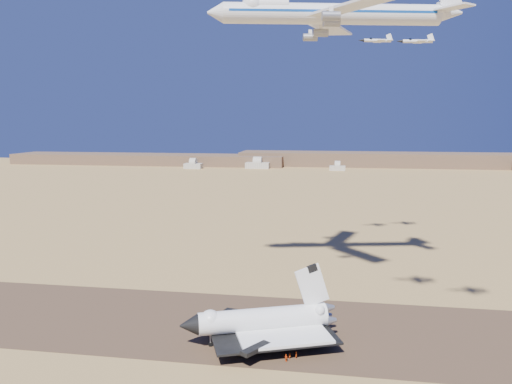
# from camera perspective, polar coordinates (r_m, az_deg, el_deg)

# --- Properties ---
(ground) EXTENTS (1200.00, 1200.00, 0.00)m
(ground) POSITION_cam_1_polar(r_m,az_deg,el_deg) (155.41, -6.24, -14.64)
(ground) COLOR #A48048
(ground) RESTS_ON ground
(runway) EXTENTS (600.00, 50.00, 0.06)m
(runway) POSITION_cam_1_polar(r_m,az_deg,el_deg) (155.40, -6.24, -14.63)
(runway) COLOR brown
(runway) RESTS_ON ground
(ridgeline) EXTENTS (960.00, 90.00, 18.00)m
(ridgeline) POSITION_cam_1_polar(r_m,az_deg,el_deg) (667.82, 11.47, 3.49)
(ridgeline) COLOR brown
(ridgeline) RESTS_ON ground
(hangars) EXTENTS (200.50, 29.50, 30.00)m
(hangars) POSITION_cam_1_polar(r_m,az_deg,el_deg) (627.34, -0.27, 3.11)
(hangars) COLOR beige
(hangars) RESTS_ON ground
(shuttle) EXTENTS (43.76, 36.21, 21.28)m
(shuttle) POSITION_cam_1_polar(r_m,az_deg,el_deg) (140.41, 0.65, -14.63)
(shuttle) COLOR white
(shuttle) RESTS_ON runway
(carrier_747) EXTENTS (82.75, 62.54, 20.56)m
(carrier_747) POSITION_cam_1_polar(r_m,az_deg,el_deg) (170.16, 7.86, 19.53)
(carrier_747) COLOR white
(crew_a) EXTENTS (0.60, 0.76, 1.83)m
(crew_a) POSITION_cam_1_polar(r_m,az_deg,el_deg) (133.85, 4.62, -18.08)
(crew_a) COLOR #F0480E
(crew_a) RESTS_ON runway
(crew_b) EXTENTS (0.56, 0.82, 1.56)m
(crew_b) POSITION_cam_1_polar(r_m,az_deg,el_deg) (133.62, 3.90, -18.19)
(crew_b) COLOR #F0480E
(crew_b) RESTS_ON runway
(crew_c) EXTENTS (1.26, 1.11, 1.93)m
(crew_c) POSITION_cam_1_polar(r_m,az_deg,el_deg) (132.19, 3.46, -18.40)
(crew_c) COLOR #F0480E
(crew_c) RESTS_ON runway
(chase_jet_c) EXTENTS (14.27, 8.24, 3.63)m
(chase_jet_c) POSITION_cam_1_polar(r_m,az_deg,el_deg) (221.31, 13.63, 16.49)
(chase_jet_c) COLOR white
(chase_jet_d) EXTENTS (15.87, 8.84, 3.97)m
(chase_jet_d) POSITION_cam_1_polar(r_m,az_deg,el_deg) (230.45, 17.89, 16.09)
(chase_jet_d) COLOR white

